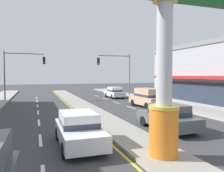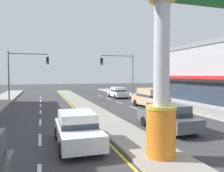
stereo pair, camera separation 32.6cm
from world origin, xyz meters
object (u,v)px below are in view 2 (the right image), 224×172
traffic_light_right_side (121,68)px  district_sign (162,50)px  traffic_light_left_side (24,67)px  sedan_far_left_oncoming (168,117)px  sedan_near_right_lane (118,92)px  sedan_far_right_lane (77,128)px  suv_near_left_lane (150,98)px

traffic_light_right_side → district_sign: bearing=-106.1°
traffic_light_left_side → sedan_far_left_oncoming: 21.05m
sedan_near_right_lane → sedan_far_left_oncoming: (-3.30, -18.62, 0.00)m
traffic_light_left_side → sedan_far_right_lane: 20.54m
suv_near_left_lane → sedan_far_left_oncoming: size_ratio=1.07×
sedan_far_left_oncoming → traffic_light_left_side: bearing=116.0°
district_sign → suv_near_left_lane: district_sign is taller
sedan_near_right_lane → sedan_far_right_lane: 21.75m
sedan_far_right_lane → traffic_light_left_side: bearing=100.2°
sedan_near_right_lane → traffic_light_left_side: bearing=179.8°
sedan_near_right_lane → suv_near_left_lane: bearing=-90.0°
suv_near_left_lane → district_sign: bearing=-115.5°
sedan_near_right_lane → suv_near_left_lane: 9.89m
district_sign → traffic_light_left_side: (-6.35, 22.66, 0.08)m
district_sign → sedan_near_right_lane: district_sign is taller
sedan_far_right_lane → sedan_far_left_oncoming: 5.67m
traffic_light_left_side → district_sign: bearing=-74.4°
traffic_light_left_side → suv_near_left_lane: bearing=-38.7°
sedan_far_right_lane → suv_near_left_lane: suv_near_left_lane is taller
traffic_light_right_side → suv_near_left_lane: size_ratio=1.32×
district_sign → sedan_near_right_lane: (6.06, 22.62, -3.38)m
district_sign → sedan_far_right_lane: bearing=135.2°
traffic_light_left_side → sedan_far_right_lane: size_ratio=1.44×
suv_near_left_lane → sedan_far_left_oncoming: bearing=-110.7°
district_sign → sedan_near_right_lane: size_ratio=1.70×
district_sign → sedan_far_right_lane: size_ratio=1.71×
traffic_light_left_side → sedan_far_left_oncoming: bearing=-64.0°
suv_near_left_lane → traffic_light_right_side: bearing=88.3°
district_sign → suv_near_left_lane: 14.45m
traffic_light_left_side → sedan_near_right_lane: size_ratio=1.44×
sedan_far_right_lane → district_sign: bearing=-44.8°
traffic_light_left_side → suv_near_left_lane: traffic_light_left_side is taller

